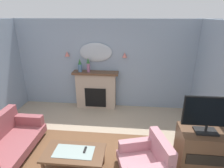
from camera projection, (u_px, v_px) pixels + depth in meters
wall_back at (104, 65)px, 5.59m from camera, size 6.24×0.10×2.65m
fireplace at (96, 90)px, 5.67m from camera, size 1.36×0.36×1.16m
mantel_vase_right at (80, 66)px, 5.41m from camera, size 0.11×0.11×0.39m
mantel_vase_centre at (88, 65)px, 5.38m from camera, size 0.10×0.10×0.42m
wall_mirror at (96, 52)px, 5.40m from camera, size 0.96×0.06×0.56m
wall_sconce_left at (67, 54)px, 5.45m from camera, size 0.14×0.14×0.14m
wall_sconce_right at (125, 55)px, 5.29m from camera, size 0.14×0.14×0.14m
coffee_table at (74, 154)px, 3.34m from camera, size 1.10×0.60×0.45m
tv_remote at (85, 150)px, 3.35m from camera, size 0.04×0.16×0.02m
floral_couch at (2, 144)px, 3.71m from camera, size 0.86×1.72×0.76m
armchair_by_coffee_table at (148, 159)px, 3.34m from camera, size 1.01×1.00×0.71m
tv_cabinet at (200, 153)px, 3.29m from camera, size 0.80×0.57×0.90m
tv_flatscreen at (209, 114)px, 2.99m from camera, size 0.84×0.24×0.65m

